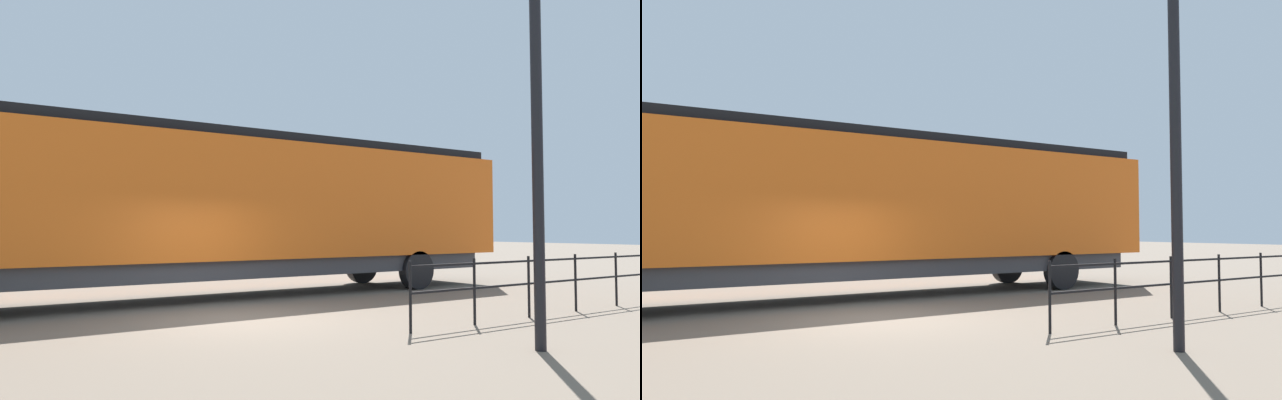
# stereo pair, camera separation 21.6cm
# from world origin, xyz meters

# --- Properties ---
(ground_plane) EXTENTS (120.00, 120.00, 0.00)m
(ground_plane) POSITION_xyz_m (0.00, 0.00, 0.00)
(ground_plane) COLOR #756656
(locomotive) EXTENTS (2.84, 17.74, 4.17)m
(locomotive) POSITION_xyz_m (-3.59, 1.66, 2.34)
(locomotive) COLOR orange
(locomotive) RESTS_ON ground_plane
(lamp_post) EXTENTS (0.55, 0.55, 6.90)m
(lamp_post) POSITION_xyz_m (5.03, 2.28, 4.93)
(lamp_post) COLOR black
(lamp_post) RESTS_ON ground_plane
(platform_fence) EXTENTS (0.05, 7.94, 1.20)m
(platform_fence) POSITION_xyz_m (2.93, 5.66, 0.77)
(platform_fence) COLOR black
(platform_fence) RESTS_ON ground_plane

